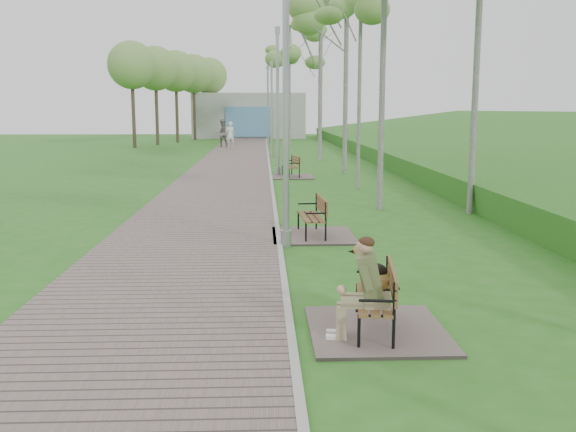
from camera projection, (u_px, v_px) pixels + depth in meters
name	position (u px, v px, depth m)	size (l,w,h in m)	color
ground	(287.00, 309.00, 8.47)	(120.00, 120.00, 0.00)	#246718
walkway	(232.00, 166.00, 29.59)	(3.50, 67.00, 0.04)	#675953
kerb	(269.00, 165.00, 29.66)	(0.10, 67.00, 0.05)	#999993
embankment	(538.00, 168.00, 28.66)	(14.00, 70.00, 1.60)	#3D742B
building_north	(249.00, 116.00, 58.32)	(10.00, 5.20, 4.00)	#9E9E99
bench_main	(371.00, 301.00, 7.50)	(1.60, 1.78, 1.40)	#675953
bench_second	(312.00, 228.00, 13.23)	(1.67, 1.86, 1.03)	#675953
bench_third	(291.00, 172.00, 24.75)	(1.66, 1.85, 1.02)	#675953
lamp_post_near	(286.00, 113.00, 11.90)	(0.21, 0.21, 5.45)	#989A9F
lamp_post_second	(278.00, 107.00, 25.07)	(0.22, 0.22, 5.73)	#989A9F
lamp_post_third	(272.00, 113.00, 34.89)	(0.20, 0.20, 5.14)	#989A9F
lamp_post_far	(268.00, 107.00, 50.06)	(0.23, 0.23, 5.92)	#989A9F
pedestrian_near	(230.00, 135.00, 43.40)	(0.64, 0.42, 1.76)	silver
pedestrian_far	(222.00, 133.00, 44.25)	(0.93, 0.73, 1.92)	gray
birch_far_b	(321.00, 14.00, 31.56)	(2.87, 2.87, 9.20)	silver
birch_far_c	(320.00, 41.00, 45.25)	(2.37, 2.37, 9.34)	silver
birch_distant_a	(290.00, 48.00, 43.50)	(2.39, 2.39, 8.54)	silver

